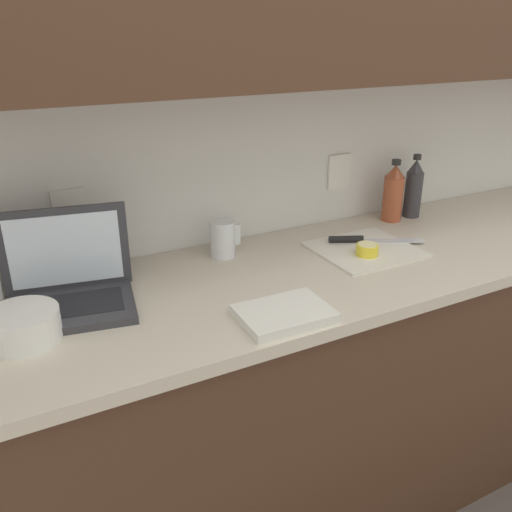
{
  "coord_description": "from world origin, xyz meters",
  "views": [
    {
      "loc": [
        -0.98,
        -1.2,
        1.58
      ],
      "look_at": [
        -0.36,
        -0.01,
        1.0
      ],
      "focal_mm": 38.0,
      "sensor_mm": 36.0,
      "label": 1
    }
  ],
  "objects": [
    {
      "name": "knife",
      "position": [
        0.07,
        0.08,
        0.94
      ],
      "size": [
        0.29,
        0.15,
        0.02
      ],
      "rotation": [
        0.0,
        0.0,
        -0.43
      ],
      "color": "silver",
      "rests_on": "cutting_board"
    },
    {
      "name": "wall_back",
      "position": [
        -0.0,
        0.24,
        1.56
      ],
      "size": [
        5.2,
        0.38,
        2.6
      ],
      "color": "white",
      "rests_on": "ground_plane"
    },
    {
      "name": "bottle_green_soda",
      "position": [
        0.41,
        0.22,
        1.03
      ],
      "size": [
        0.06,
        0.06,
        0.23
      ],
      "color": "#333338",
      "rests_on": "counter_unit"
    },
    {
      "name": "lemon_half_cut",
      "position": [
        0.02,
        -0.01,
        0.95
      ],
      "size": [
        0.07,
        0.07,
        0.04
      ],
      "color": "yellow",
      "rests_on": "cutting_board"
    },
    {
      "name": "bottle_oil_tall",
      "position": [
        0.31,
        0.22,
        1.02
      ],
      "size": [
        0.07,
        0.07,
        0.22
      ],
      "color": "#A34C2D",
      "rests_on": "counter_unit"
    },
    {
      "name": "ground_plane",
      "position": [
        0.0,
        0.0,
        0.0
      ],
      "size": [
        12.0,
        12.0,
        0.0
      ],
      "primitive_type": "plane",
      "color": "#564C47",
      "rests_on": "ground"
    },
    {
      "name": "dish_towel",
      "position": [
        -0.39,
        -0.22,
        0.93
      ],
      "size": [
        0.22,
        0.17,
        0.02
      ],
      "primitive_type": "cube",
      "rotation": [
        0.0,
        0.0,
        -0.03
      ],
      "color": "silver",
      "rests_on": "counter_unit"
    },
    {
      "name": "cutting_board",
      "position": [
        0.05,
        0.03,
        0.93
      ],
      "size": [
        0.3,
        0.28,
        0.01
      ],
      "primitive_type": "cube",
      "color": "silver",
      "rests_on": "counter_unit"
    },
    {
      "name": "bowl_white",
      "position": [
        -0.96,
        -0.03,
        0.96
      ],
      "size": [
        0.16,
        0.16,
        0.07
      ],
      "color": "white",
      "rests_on": "counter_unit"
    },
    {
      "name": "measuring_cup",
      "position": [
        -0.36,
        0.2,
        0.98
      ],
      "size": [
        0.1,
        0.08,
        0.11
      ],
      "color": "silver",
      "rests_on": "counter_unit"
    },
    {
      "name": "laptop",
      "position": [
        -0.83,
        0.1,
        0.98
      ],
      "size": [
        0.35,
        0.28,
        0.24
      ],
      "rotation": [
        0.0,
        0.0,
        -0.18
      ],
      "color": "#333338",
      "rests_on": "counter_unit"
    },
    {
      "name": "counter_unit",
      "position": [
        0.02,
        0.0,
        0.47
      ],
      "size": [
        2.32,
        0.62,
        0.92
      ],
      "color": "#472D1E",
      "rests_on": "ground_plane"
    }
  ]
}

